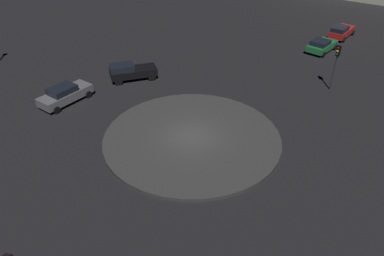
{
  "coord_description": "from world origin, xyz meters",
  "views": [
    {
      "loc": [
        13.62,
        -16.96,
        15.45
      ],
      "look_at": [
        0.0,
        0.0,
        0.95
      ],
      "focal_mm": 34.7,
      "sensor_mm": 36.0,
      "label": 1
    }
  ],
  "objects_px": {
    "car_red": "(341,31)",
    "car_grey": "(65,94)",
    "car_green": "(322,45)",
    "traffic_light_north": "(337,59)",
    "car_black": "(131,71)"
  },
  "relations": [
    {
      "from": "car_red",
      "to": "traffic_light_north",
      "type": "bearing_deg",
      "value": -163.05
    },
    {
      "from": "car_green",
      "to": "car_red",
      "type": "bearing_deg",
      "value": 2.55
    },
    {
      "from": "car_grey",
      "to": "car_green",
      "type": "bearing_deg",
      "value": -29.29
    },
    {
      "from": "traffic_light_north",
      "to": "car_black",
      "type": "bearing_deg",
      "value": -38.44
    },
    {
      "from": "car_red",
      "to": "car_green",
      "type": "bearing_deg",
      "value": 179.41
    },
    {
      "from": "car_green",
      "to": "car_grey",
      "type": "xyz_separation_m",
      "value": [
        -12.15,
        -24.03,
        0.05
      ]
    },
    {
      "from": "car_green",
      "to": "car_grey",
      "type": "relative_size",
      "value": 0.89
    },
    {
      "from": "car_black",
      "to": "traffic_light_north",
      "type": "bearing_deg",
      "value": -24.61
    },
    {
      "from": "car_red",
      "to": "car_grey",
      "type": "xyz_separation_m",
      "value": [
        -12.22,
        -29.68,
        0.0
      ]
    },
    {
      "from": "car_red",
      "to": "car_green",
      "type": "relative_size",
      "value": 1.05
    },
    {
      "from": "car_black",
      "to": "car_grey",
      "type": "bearing_deg",
      "value": -156.03
    },
    {
      "from": "car_red",
      "to": "traffic_light_north",
      "type": "relative_size",
      "value": 1.05
    },
    {
      "from": "car_red",
      "to": "traffic_light_north",
      "type": "xyz_separation_m",
      "value": [
        4.11,
        -13.59,
        2.13
      ]
    },
    {
      "from": "car_grey",
      "to": "car_red",
      "type": "bearing_deg",
      "value": -24.85
    },
    {
      "from": "car_grey",
      "to": "traffic_light_north",
      "type": "bearing_deg",
      "value": -47.91
    }
  ]
}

